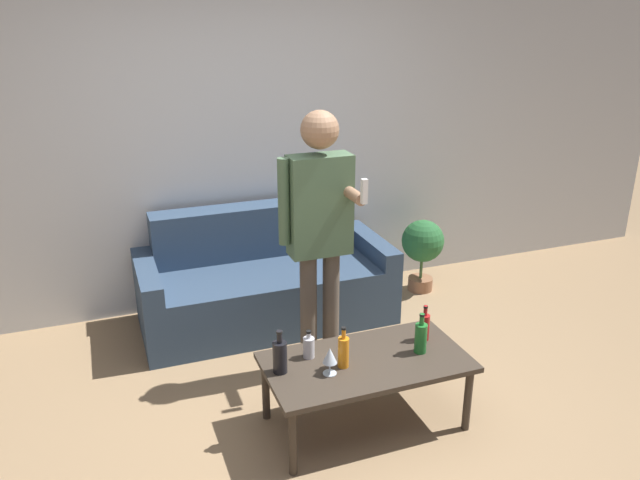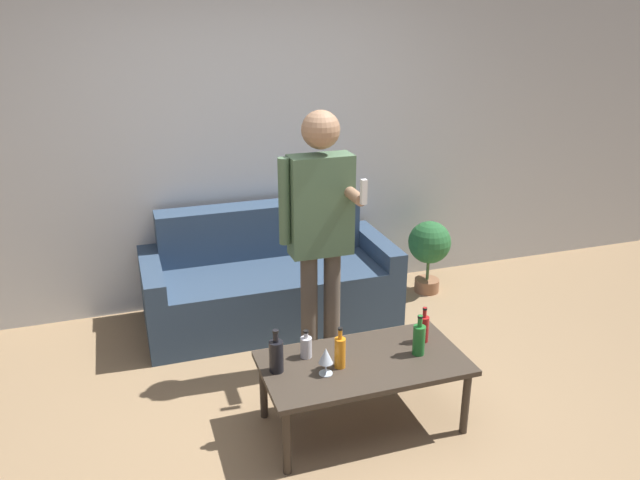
% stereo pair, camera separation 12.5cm
% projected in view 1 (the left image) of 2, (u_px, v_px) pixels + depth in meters
% --- Properties ---
extents(ground_plane, '(16.00, 16.00, 0.00)m').
position_uv_depth(ground_plane, '(336.00, 448.00, 3.34)').
color(ground_plane, '#997A56').
extents(wall_back, '(8.00, 0.06, 2.70)m').
position_uv_depth(wall_back, '(237.00, 131.00, 4.63)').
color(wall_back, silver).
rests_on(wall_back, ground_plane).
extents(couch, '(1.82, 0.81, 0.82)m').
position_uv_depth(couch, '(265.00, 282.00, 4.64)').
color(couch, '#334760').
rests_on(couch, ground_plane).
extents(coffee_table, '(1.11, 0.59, 0.41)m').
position_uv_depth(coffee_table, '(366.00, 367.00, 3.41)').
color(coffee_table, '#3D3328').
rests_on(coffee_table, ground_plane).
extents(bottle_orange, '(0.07, 0.07, 0.24)m').
position_uv_depth(bottle_orange, '(421.00, 337.00, 3.44)').
color(bottle_orange, '#23752D').
rests_on(bottle_orange, coffee_table).
extents(bottle_green, '(0.08, 0.08, 0.24)m').
position_uv_depth(bottle_green, '(280.00, 356.00, 3.25)').
color(bottle_green, black).
rests_on(bottle_green, coffee_table).
extents(bottle_dark, '(0.06, 0.06, 0.16)m').
position_uv_depth(bottle_dark, '(309.00, 347.00, 3.40)').
color(bottle_dark, silver).
rests_on(bottle_dark, coffee_table).
extents(bottle_yellow, '(0.06, 0.06, 0.24)m').
position_uv_depth(bottle_yellow, '(343.00, 351.00, 3.30)').
color(bottle_yellow, orange).
rests_on(bottle_yellow, coffee_table).
extents(bottle_red, '(0.06, 0.06, 0.21)m').
position_uv_depth(bottle_red, '(424.00, 326.00, 3.58)').
color(bottle_red, '#B21E1E').
rests_on(bottle_red, coffee_table).
extents(wine_glass_near, '(0.08, 0.08, 0.15)m').
position_uv_depth(wine_glass_near, '(330.00, 356.00, 3.23)').
color(wine_glass_near, silver).
rests_on(wine_glass_near, coffee_table).
extents(person_standing_front, '(0.44, 0.42, 1.68)m').
position_uv_depth(person_standing_front, '(319.00, 223.00, 3.71)').
color(person_standing_front, brown).
rests_on(person_standing_front, ground_plane).
extents(potted_plant, '(0.34, 0.34, 0.61)m').
position_uv_depth(potted_plant, '(423.00, 245.00, 5.07)').
color(potted_plant, '#936042').
rests_on(potted_plant, ground_plane).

